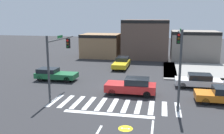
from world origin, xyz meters
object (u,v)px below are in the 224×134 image
Objects in this scene: traffic_signal_southwest at (58,53)px; car_white at (198,81)px; traffic_signal_southeast at (179,53)px; car_yellow at (122,63)px; car_green at (55,74)px; car_red at (132,86)px.

traffic_signal_southwest reaches higher than car_white.
car_white is at bearing -23.17° from traffic_signal_southeast.
car_yellow is (-9.12, 7.90, 0.01)m from car_white.
traffic_signal_southeast is 1.34× the size of car_green.
car_white is at bearing -68.26° from traffic_signal_southwest.
traffic_signal_southwest reaches higher than car_red.
car_red is (6.41, 1.49, -3.06)m from traffic_signal_southwest.
car_white is (2.36, 5.51, -3.52)m from traffic_signal_southeast.
car_green is 9.71m from car_red.
car_white is at bearing -150.32° from car_red.
car_green is (-2.71, 4.81, -3.14)m from traffic_signal_southwest.
car_yellow is (3.55, 12.96, -3.12)m from traffic_signal_southwest.
car_white is (12.68, 5.06, -3.13)m from traffic_signal_southwest.
car_yellow is at bearing 139.11° from car_white.
car_green is 10.28m from car_yellow.
car_white is 12.07m from car_yellow.
traffic_signal_southwest is at bearing -158.26° from car_white.
car_white is at bearing 0.92° from car_green.
car_red is 0.96× the size of car_yellow.
traffic_signal_southeast is at bearing -21.99° from car_green.
traffic_signal_southeast is 6.95m from car_white.
car_white is 0.98× the size of car_green.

